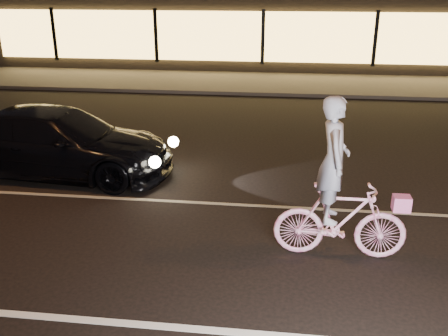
# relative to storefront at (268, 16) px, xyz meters

# --- Properties ---
(ground) EXTENTS (90.00, 90.00, 0.00)m
(ground) POSITION_rel_storefront_xyz_m (0.00, -18.97, -2.15)
(ground) COLOR black
(ground) RESTS_ON ground
(lane_stripe_near) EXTENTS (60.00, 0.12, 0.01)m
(lane_stripe_near) POSITION_rel_storefront_xyz_m (0.00, -20.47, -2.14)
(lane_stripe_near) COLOR silver
(lane_stripe_near) RESTS_ON ground
(lane_stripe_far) EXTENTS (60.00, 0.10, 0.01)m
(lane_stripe_far) POSITION_rel_storefront_xyz_m (0.00, -16.97, -2.14)
(lane_stripe_far) COLOR gray
(lane_stripe_far) RESTS_ON ground
(sidewalk) EXTENTS (30.00, 4.00, 0.12)m
(sidewalk) POSITION_rel_storefront_xyz_m (0.00, -5.97, -2.09)
(sidewalk) COLOR #383533
(sidewalk) RESTS_ON ground
(storefront) EXTENTS (25.40, 8.42, 4.20)m
(storefront) POSITION_rel_storefront_xyz_m (0.00, 0.00, 0.00)
(storefront) COLOR black
(storefront) RESTS_ON ground
(cyclist) EXTENTS (1.93, 0.66, 2.43)m
(cyclist) POSITION_rel_storefront_xyz_m (1.84, -18.55, -1.28)
(cyclist) COLOR #D52A77
(cyclist) RESTS_ON ground
(sedan) EXTENTS (4.87, 2.22, 1.38)m
(sedan) POSITION_rel_storefront_xyz_m (-3.61, -15.85, -1.46)
(sedan) COLOR black
(sedan) RESTS_ON ground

